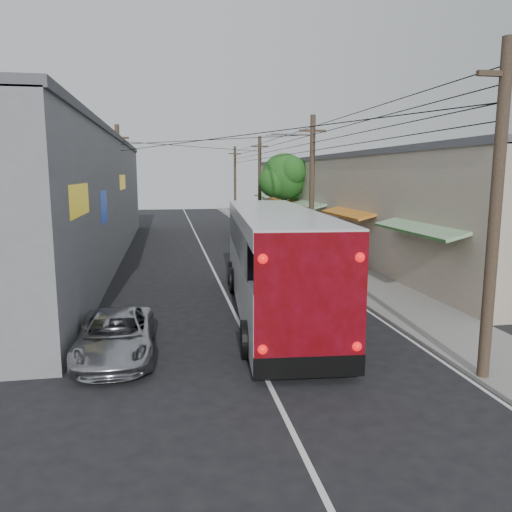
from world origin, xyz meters
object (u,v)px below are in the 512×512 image
Objects in this scene: coach_bus at (274,260)px; parked_suv at (300,253)px; parked_car_mid at (252,232)px; parked_car_far at (241,226)px; jeepney at (116,336)px; pedestrian_far at (359,254)px; pedestrian_near at (363,258)px.

coach_bus is 2.34× the size of parked_suv.
parked_car_mid is (-0.80, 10.37, 0.01)m from parked_suv.
parked_car_far is at bearing 83.15° from parked_car_mid.
pedestrian_far is at bearing 42.75° from jeepney.
coach_bus is at bearing 34.54° from jeepney.
parked_suv is at bearing 53.43° from jeepney.
pedestrian_far is (11.40, 10.97, 0.22)m from jeepney.
parked_car_mid is 2.63× the size of pedestrian_near.
pedestrian_near is (2.20, -3.29, 0.23)m from parked_suv.
jeepney is at bearing 51.09° from pedestrian_far.
parked_car_far reaches higher than jeepney.
jeepney is 13.60m from pedestrian_near.
pedestrian_near is 1.28× the size of pedestrian_far.
coach_bus reaches higher than parked_suv.
coach_bus is 8.69m from parked_suv.
coach_bus is at bearing 56.71° from pedestrian_far.
pedestrian_near is (3.00, -13.66, 0.22)m from parked_car_mid.
coach_bus is 2.97× the size of jeepney.
parked_suv is 10.40m from parked_car_mid.
coach_bus is at bearing -116.85° from parked_suv.
jeepney is (-5.26, -3.78, -1.33)m from coach_bus.
parked_car_far is (0.04, 5.72, -0.15)m from parked_car_mid.
pedestrian_near is at bearing 46.36° from coach_bus.
parked_suv is (3.14, 8.03, -1.13)m from coach_bus.
jeepney is 2.41× the size of pedestrian_near.
pedestrian_far reaches higher than jeepney.
parked_car_mid is (7.60, 22.17, 0.21)m from jeepney.
parked_suv is at bearing -92.03° from parked_car_mid.
pedestrian_near reaches higher than parked_car_far.
pedestrian_far is (6.14, 7.19, -1.10)m from coach_bus.
pedestrian_near reaches higher than parked_car_mid.
jeepney is 0.79× the size of parked_suv.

